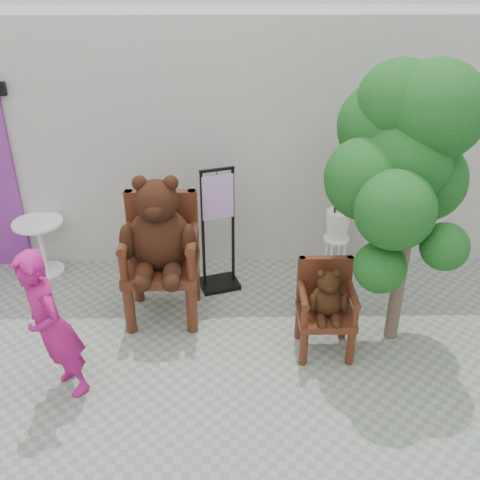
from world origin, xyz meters
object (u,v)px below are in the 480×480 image
at_px(stool_bucket, 338,224).
at_px(tree, 404,153).
at_px(chair_big, 160,239).
at_px(person, 51,326).
at_px(display_stand, 218,244).
at_px(cafe_table, 41,241).
at_px(chair_small, 326,301).

relative_size(stool_bucket, tree, 0.51).
bearing_deg(stool_bucket, tree, -77.59).
height_order(chair_big, tree, tree).
distance_m(chair_big, person, 1.48).
bearing_deg(chair_big, person, -123.83).
bearing_deg(display_stand, chair_big, -155.32).
bearing_deg(person, tree, 65.02).
bearing_deg(display_stand, cafe_table, 152.79).
distance_m(chair_big, stool_bucket, 2.26).
xyz_separation_m(person, tree, (3.14, 0.88, 1.24)).
xyz_separation_m(cafe_table, tree, (3.91, -1.25, 1.56)).
xyz_separation_m(chair_small, display_stand, (-1.08, 1.17, 0.01)).
xyz_separation_m(chair_big, cafe_table, (-1.59, 0.91, -0.50)).
bearing_deg(display_stand, stool_bucket, -3.67).
relative_size(person, tree, 0.53).
xyz_separation_m(chair_big, person, (-0.82, -1.22, -0.18)).
distance_m(person, tree, 3.49).
relative_size(cafe_table, stool_bucket, 0.48).
bearing_deg(stool_bucket, chair_small, -103.49).
relative_size(person, display_stand, 1.00).
relative_size(person, stool_bucket, 1.04).
xyz_separation_m(cafe_table, stool_bucket, (3.64, 0.00, 0.20)).
relative_size(chair_small, stool_bucket, 0.67).
height_order(stool_bucket, tree, tree).
xyz_separation_m(chair_small, stool_bucket, (0.37, 1.53, 0.06)).
relative_size(display_stand, tree, 0.53).
relative_size(chair_small, cafe_table, 1.38).
distance_m(chair_small, cafe_table, 3.61).
distance_m(cafe_table, stool_bucket, 3.64).
bearing_deg(person, cafe_table, 159.24).
relative_size(cafe_table, tree, 0.25).
bearing_deg(cafe_table, person, -70.09).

